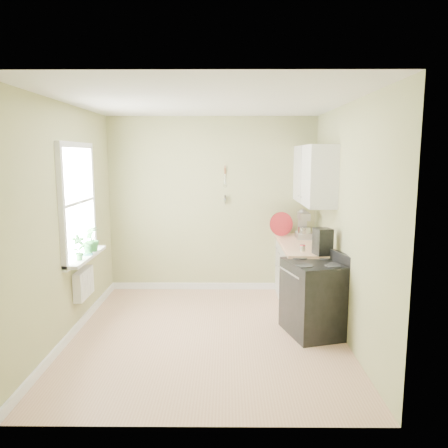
{
  "coord_description": "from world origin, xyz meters",
  "views": [
    {
      "loc": [
        0.23,
        -4.94,
        2.11
      ],
      "look_at": [
        0.19,
        0.55,
        1.25
      ],
      "focal_mm": 35.0,
      "sensor_mm": 36.0,
      "label": 1
    }
  ],
  "objects_px": {
    "kettle": "(280,227)",
    "coffee_maker": "(322,242)",
    "stand_mixer": "(304,226)",
    "stove": "(315,297)"
  },
  "relations": [
    {
      "from": "kettle",
      "to": "coffee_maker",
      "type": "bearing_deg",
      "value": -76.13
    },
    {
      "from": "coffee_maker",
      "to": "stand_mixer",
      "type": "bearing_deg",
      "value": 92.28
    },
    {
      "from": "stand_mixer",
      "to": "coffee_maker",
      "type": "xyz_separation_m",
      "value": [
        0.04,
        -1.09,
        -0.02
      ]
    },
    {
      "from": "kettle",
      "to": "coffee_maker",
      "type": "xyz_separation_m",
      "value": [
        0.35,
        -1.42,
        0.05
      ]
    },
    {
      "from": "coffee_maker",
      "to": "kettle",
      "type": "bearing_deg",
      "value": 103.87
    },
    {
      "from": "stove",
      "to": "coffee_maker",
      "type": "height_order",
      "value": "coffee_maker"
    },
    {
      "from": "stove",
      "to": "coffee_maker",
      "type": "bearing_deg",
      "value": 63.79
    },
    {
      "from": "kettle",
      "to": "coffee_maker",
      "type": "height_order",
      "value": "coffee_maker"
    },
    {
      "from": "kettle",
      "to": "stand_mixer",
      "type": "bearing_deg",
      "value": -47.15
    },
    {
      "from": "coffee_maker",
      "to": "stove",
      "type": "bearing_deg",
      "value": -116.21
    }
  ]
}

